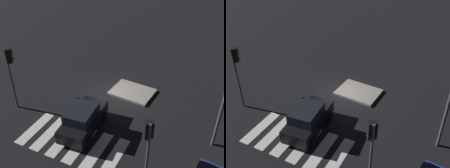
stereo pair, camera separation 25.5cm
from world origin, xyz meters
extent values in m
plane|color=black|center=(0.00, 0.00, 0.00)|extent=(80.00, 80.00, 0.00)
cube|color=gray|center=(1.32, 0.94, 0.09)|extent=(3.37, 2.64, 0.18)
cube|color=black|center=(0.07, -4.30, 0.71)|extent=(2.13, 4.26, 0.84)
cube|color=black|center=(0.09, -4.55, 1.47)|extent=(1.79, 2.24, 0.68)
cylinder|color=black|center=(-0.91, -3.11, 0.33)|extent=(0.30, 0.68, 0.66)
cylinder|color=black|center=(0.81, -2.96, 0.33)|extent=(0.30, 0.68, 0.66)
cylinder|color=black|center=(-0.68, -5.65, 0.33)|extent=(0.30, 0.68, 0.66)
cylinder|color=black|center=(1.04, -5.50, 0.33)|extent=(0.30, 0.68, 0.66)
sphere|color=#F2EABF|center=(-0.60, -2.34, 0.71)|extent=(0.22, 0.22, 0.22)
sphere|color=#F2EABF|center=(0.37, -2.25, 0.71)|extent=(0.22, 0.22, 0.22)
cylinder|color=#47474C|center=(-5.51, -4.37, 2.32)|extent=(0.14, 0.14, 4.63)
cube|color=black|center=(-5.37, -4.26, 4.15)|extent=(0.52, 0.54, 0.96)
sphere|color=red|center=(-5.21, -4.14, 4.45)|extent=(0.22, 0.22, 0.22)
sphere|color=orange|center=(-5.21, -4.14, 4.15)|extent=(0.22, 0.22, 0.22)
sphere|color=green|center=(-5.21, -4.14, 3.85)|extent=(0.22, 0.22, 0.22)
cylinder|color=#47474C|center=(5.01, -6.36, 1.95)|extent=(0.14, 0.14, 3.89)
cube|color=black|center=(4.90, -6.22, 3.41)|extent=(0.54, 0.52, 0.96)
sphere|color=red|center=(4.77, -6.07, 3.71)|extent=(0.22, 0.22, 0.22)
sphere|color=orange|center=(4.77, -6.07, 3.41)|extent=(0.22, 0.22, 0.22)
sphere|color=green|center=(4.77, -6.07, 3.11)|extent=(0.22, 0.22, 0.22)
cube|color=silver|center=(-2.88, -5.66, 0.01)|extent=(0.70, 3.20, 0.02)
cube|color=silver|center=(-1.73, -5.66, 0.01)|extent=(0.70, 3.20, 0.02)
cube|color=silver|center=(-0.58, -5.66, 0.01)|extent=(0.70, 3.20, 0.02)
cube|color=silver|center=(0.57, -5.66, 0.01)|extent=(0.70, 3.20, 0.02)
cube|color=silver|center=(1.72, -5.66, 0.01)|extent=(0.70, 3.20, 0.02)
cube|color=silver|center=(2.88, -5.66, 0.01)|extent=(0.70, 3.20, 0.02)
camera|label=1|loc=(7.44, -15.42, 11.95)|focal=43.02mm
camera|label=2|loc=(7.67, -15.30, 11.95)|focal=43.02mm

